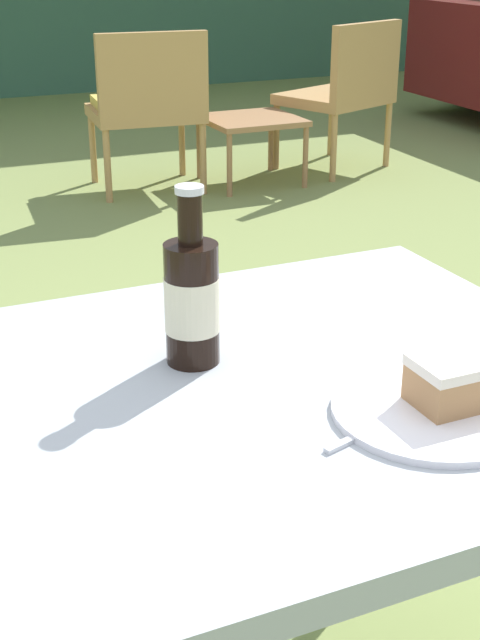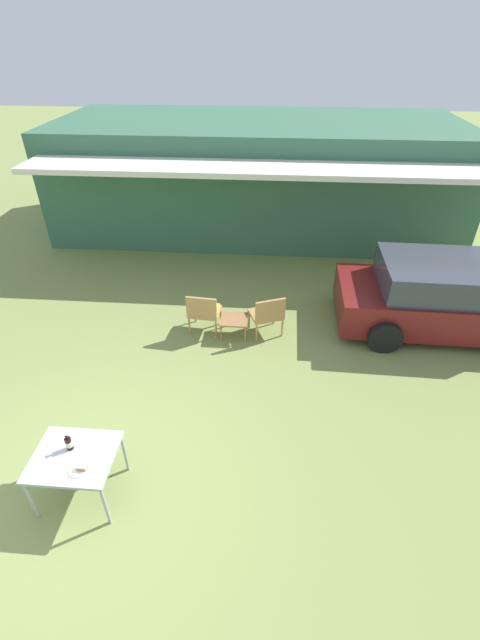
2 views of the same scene
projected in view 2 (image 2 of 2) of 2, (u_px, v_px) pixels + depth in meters
The scene contains 11 objects.
ground_plane at pixel (86, 492), 5.46m from camera, with size 60.00×60.00×0.00m, color olive.
cabin_building at pixel (258, 175), 11.98m from camera, with size 10.72×5.55×2.85m.
parked_car at pixel (446, 297), 8.08m from camera, with size 4.14×2.06×1.39m.
wicker_chair_cushioned at pixel (204, 310), 8.05m from camera, with size 0.62×0.54×0.85m.
wicker_chair_plain at pixel (268, 313), 7.95m from camera, with size 0.71×0.67×0.85m.
garden_side_table at pixel (234, 320), 8.04m from camera, with size 0.50×0.49×0.37m.
patio_table at pixel (75, 459), 5.08m from camera, with size 0.97×0.83×0.73m.
cake_on_plate at pixel (81, 468), 4.88m from camera, with size 0.26×0.26×0.07m.
cola_bottle_near at pixel (69, 443), 5.08m from camera, with size 0.08×0.08×0.26m.
fork at pixel (73, 468), 4.90m from camera, with size 0.19×0.06×0.01m.
loose_bottle_cap at pixel (70, 449), 5.11m from camera, with size 0.03×0.03×0.01m.
Camera 2 is at (2.21, -3.07, 4.92)m, focal length 24.00 mm.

